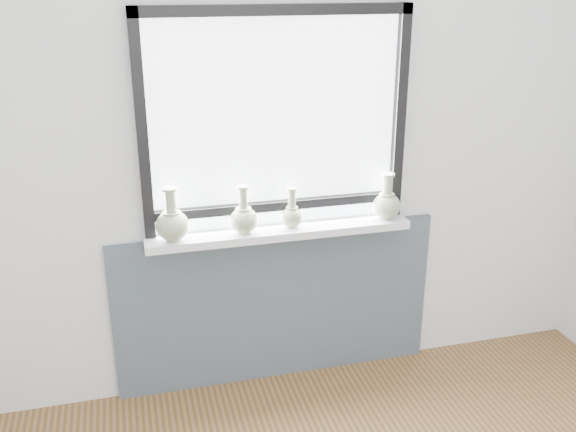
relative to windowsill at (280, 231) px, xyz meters
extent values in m
cube|color=silver|center=(0.00, 0.10, 0.42)|extent=(3.60, 0.02, 2.60)
cube|color=#45505D|center=(0.00, 0.07, -0.45)|extent=(1.70, 0.03, 0.86)
cube|color=silver|center=(0.00, 0.00, 0.00)|extent=(1.32, 0.18, 0.04)
cube|color=black|center=(-0.62, 0.05, 0.55)|extent=(0.05, 0.06, 1.05)
cube|color=black|center=(0.62, 0.05, 0.55)|extent=(0.05, 0.06, 1.05)
cube|color=black|center=(0.00, 0.05, 1.04)|extent=(1.30, 0.06, 0.05)
cube|color=black|center=(0.00, 0.05, 0.12)|extent=(1.20, 0.05, 0.04)
cube|color=white|center=(0.00, 0.08, 0.52)|extent=(1.20, 0.01, 1.00)
cylinder|color=#9FB289|center=(-0.52, -0.02, 0.02)|extent=(0.07, 0.07, 0.01)
ellipsoid|color=#9FB289|center=(-0.52, -0.02, 0.09)|extent=(0.16, 0.16, 0.14)
cone|color=#9FB289|center=(-0.52, -0.02, 0.15)|extent=(0.09, 0.09, 0.03)
cylinder|color=#9FB289|center=(-0.52, -0.02, 0.21)|extent=(0.05, 0.05, 0.12)
cylinder|color=#9FB289|center=(-0.52, -0.02, 0.27)|extent=(0.07, 0.07, 0.01)
cylinder|color=#9FB289|center=(-0.18, -0.02, 0.02)|extent=(0.06, 0.06, 0.01)
ellipsoid|color=#9FB289|center=(-0.18, -0.02, 0.08)|extent=(0.14, 0.14, 0.13)
cone|color=#9FB289|center=(-0.18, -0.02, 0.13)|extent=(0.08, 0.08, 0.03)
cylinder|color=#9FB289|center=(-0.18, -0.02, 0.19)|extent=(0.04, 0.04, 0.12)
cylinder|color=#9FB289|center=(-0.18, -0.02, 0.25)|extent=(0.06, 0.06, 0.01)
cylinder|color=#9FB289|center=(0.06, 0.00, 0.02)|extent=(0.05, 0.05, 0.01)
ellipsoid|color=#9FB289|center=(0.06, 0.00, 0.07)|extent=(0.11, 0.11, 0.10)
cone|color=#9FB289|center=(0.06, 0.00, 0.11)|extent=(0.06, 0.06, 0.03)
cylinder|color=#9FB289|center=(0.06, 0.00, 0.16)|extent=(0.04, 0.04, 0.11)
cylinder|color=#9FB289|center=(0.06, 0.00, 0.22)|extent=(0.05, 0.05, 0.01)
cylinder|color=#9FB289|center=(0.56, -0.01, 0.02)|extent=(0.06, 0.06, 0.01)
ellipsoid|color=#9FB289|center=(0.56, -0.01, 0.09)|extent=(0.14, 0.14, 0.13)
cone|color=#9FB289|center=(0.56, -0.01, 0.14)|extent=(0.08, 0.08, 0.03)
cylinder|color=#9FB289|center=(0.56, -0.01, 0.19)|extent=(0.05, 0.05, 0.11)
cylinder|color=#9FB289|center=(0.56, -0.01, 0.25)|extent=(0.07, 0.07, 0.01)
camera|label=1|loc=(-0.71, -2.85, 1.20)|focal=40.00mm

